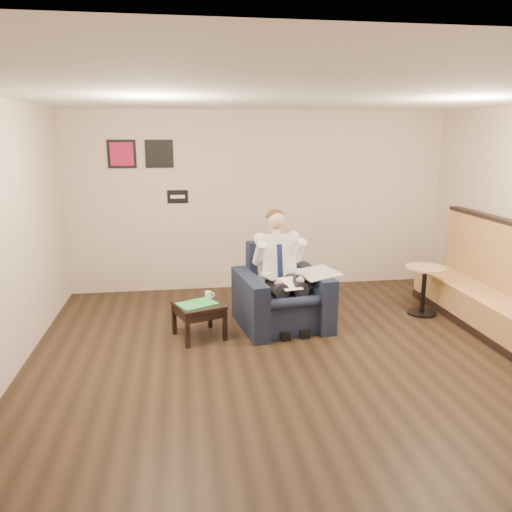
{
  "coord_description": "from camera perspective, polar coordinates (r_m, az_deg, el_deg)",
  "views": [
    {
      "loc": [
        -1.24,
        -4.81,
        2.41
      ],
      "look_at": [
        -0.34,
        1.2,
        0.95
      ],
      "focal_mm": 35.0,
      "sensor_mm": 36.0,
      "label": 1
    }
  ],
  "objects": [
    {
      "name": "ground",
      "position": [
        5.52,
        5.48,
        -12.4
      ],
      "size": [
        6.0,
        6.0,
        0.0
      ],
      "primitive_type": "plane",
      "color": "black",
      "rests_on": "ground"
    },
    {
      "name": "wall_back",
      "position": [
        7.97,
        0.51,
        6.27
      ],
      "size": [
        6.0,
        0.02,
        2.8
      ],
      "primitive_type": "cube",
      "color": "beige",
      "rests_on": "ground"
    },
    {
      "name": "wall_front",
      "position": [
        2.42,
        23.98,
        -12.43
      ],
      "size": [
        6.0,
        0.02,
        2.8
      ],
      "primitive_type": "cube",
      "color": "beige",
      "rests_on": "ground"
    },
    {
      "name": "ceiling",
      "position": [
        4.98,
        6.24,
        17.96
      ],
      "size": [
        6.0,
        6.0,
        0.02
      ],
      "primitive_type": "cube",
      "color": "white",
      "rests_on": "wall_back"
    },
    {
      "name": "seating_sign",
      "position": [
        7.85,
        -8.95,
        6.72
      ],
      "size": [
        0.32,
        0.02,
        0.2
      ],
      "primitive_type": "cube",
      "color": "black",
      "rests_on": "wall_back"
    },
    {
      "name": "art_print_left",
      "position": [
        7.85,
        -15.09,
        11.19
      ],
      "size": [
        0.42,
        0.03,
        0.42
      ],
      "primitive_type": "cube",
      "color": "#A5143C",
      "rests_on": "wall_back"
    },
    {
      "name": "art_print_right",
      "position": [
        7.81,
        -11.0,
        11.4
      ],
      "size": [
        0.42,
        0.03,
        0.42
      ],
      "primitive_type": "cube",
      "color": "black",
      "rests_on": "wall_back"
    },
    {
      "name": "armchair",
      "position": [
        6.42,
        3.0,
        -3.59
      ],
      "size": [
        1.22,
        1.22,
        1.04
      ],
      "primitive_type": "cube",
      "rotation": [
        0.0,
        0.0,
        0.15
      ],
      "color": "black",
      "rests_on": "ground"
    },
    {
      "name": "seated_man",
      "position": [
        6.25,
        3.45,
        -2.25
      ],
      "size": [
        0.82,
        1.11,
        1.43
      ],
      "primitive_type": null,
      "rotation": [
        0.0,
        0.0,
        0.15
      ],
      "color": "silver",
      "rests_on": "armchair"
    },
    {
      "name": "lap_papers",
      "position": [
        6.16,
        3.8,
        -3.18
      ],
      "size": [
        0.31,
        0.38,
        0.01
      ],
      "primitive_type": "cube",
      "rotation": [
        0.0,
        0.0,
        0.22
      ],
      "color": "white",
      "rests_on": "seated_man"
    },
    {
      "name": "newspaper",
      "position": [
        6.43,
        7.02,
        -1.92
      ],
      "size": [
        0.56,
        0.64,
        0.01
      ],
      "primitive_type": "cube",
      "rotation": [
        0.0,
        0.0,
        0.2
      ],
      "color": "silver",
      "rests_on": "armchair"
    },
    {
      "name": "side_table",
      "position": [
        6.18,
        -6.52,
        -7.32
      ],
      "size": [
        0.68,
        0.68,
        0.44
      ],
      "primitive_type": "cube",
      "rotation": [
        0.0,
        0.0,
        0.34
      ],
      "color": "black",
      "rests_on": "ground"
    },
    {
      "name": "green_folder",
      "position": [
        6.08,
        -6.77,
        -5.44
      ],
      "size": [
        0.53,
        0.48,
        0.01
      ],
      "primitive_type": "cube",
      "rotation": [
        0.0,
        0.0,
        0.48
      ],
      "color": "green",
      "rests_on": "side_table"
    },
    {
      "name": "coffee_mug",
      "position": [
        6.25,
        -5.48,
        -4.46
      ],
      "size": [
        0.1,
        0.1,
        0.09
      ],
      "primitive_type": "cylinder",
      "rotation": [
        0.0,
        0.0,
        0.34
      ],
      "color": "white",
      "rests_on": "side_table"
    },
    {
      "name": "smartphone",
      "position": [
        6.26,
        -6.68,
        -4.88
      ],
      "size": [
        0.15,
        0.09,
        0.01
      ],
      "primitive_type": "cube",
      "rotation": [
        0.0,
        0.0,
        0.16
      ],
      "color": "black",
      "rests_on": "side_table"
    },
    {
      "name": "banquette",
      "position": [
        7.04,
        24.8,
        -1.97
      ],
      "size": [
        0.63,
        2.65,
        1.36
      ],
      "primitive_type": "cube",
      "color": "#AC7B42",
      "rests_on": "ground"
    },
    {
      "name": "cafe_table",
      "position": [
        7.27,
        18.59,
        -3.75
      ],
      "size": [
        0.59,
        0.59,
        0.68
      ],
      "primitive_type": "cylinder",
      "rotation": [
        0.0,
        0.0,
        -0.09
      ],
      "color": "tan",
      "rests_on": "ground"
    }
  ]
}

